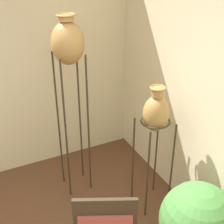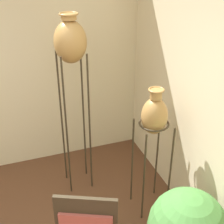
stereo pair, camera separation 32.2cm
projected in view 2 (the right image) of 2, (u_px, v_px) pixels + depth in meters
name	position (u px, v px, depth m)	size (l,w,h in m)	color
vase_stand_tall	(71.00, 46.00, 3.09)	(0.33, 0.33, 2.06)	#382D1E
vase_stand_medium	(154.00, 118.00, 3.03)	(0.32, 0.32, 1.44)	#382D1E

